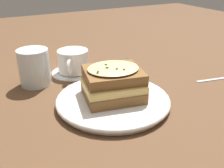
% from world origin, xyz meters
% --- Properties ---
extents(ground_plane, '(2.40, 2.40, 0.00)m').
position_xyz_m(ground_plane, '(0.00, 0.00, 0.00)').
color(ground_plane, brown).
extents(dinner_plate, '(0.26, 0.26, 0.02)m').
position_xyz_m(dinner_plate, '(0.00, 0.03, 0.01)').
color(dinner_plate, white).
rests_on(dinner_plate, ground_plane).
extents(sandwich, '(0.14, 0.15, 0.07)m').
position_xyz_m(sandwich, '(0.01, 0.02, 0.05)').
color(sandwich, brown).
rests_on(sandwich, dinner_plate).
extents(teacup_with_saucer, '(0.14, 0.13, 0.07)m').
position_xyz_m(teacup_with_saucer, '(0.22, 0.04, 0.03)').
color(teacup_with_saucer, white).
rests_on(teacup_with_saucer, ground_plane).
extents(water_glass, '(0.08, 0.08, 0.10)m').
position_xyz_m(water_glass, '(0.19, 0.16, 0.05)').
color(water_glass, silver).
rests_on(water_glass, ground_plane).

